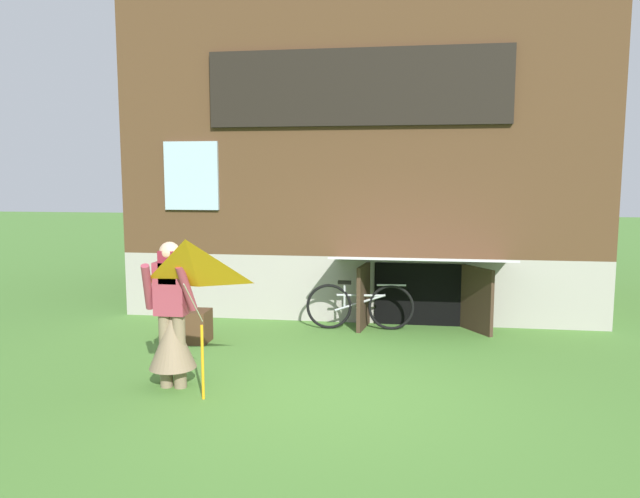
# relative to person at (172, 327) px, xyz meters

# --- Properties ---
(ground_plane) EXTENTS (60.00, 60.00, 0.00)m
(ground_plane) POSITION_rel_person_xyz_m (1.77, 0.22, -0.69)
(ground_plane) COLOR #4C7F33
(log_house) EXTENTS (7.80, 5.83, 5.33)m
(log_house) POSITION_rel_person_xyz_m (1.77, 5.58, 1.98)
(log_house) COLOR #9E998E
(log_house) RESTS_ON ground_plane
(person) EXTENTS (0.61, 0.52, 1.63)m
(person) POSITION_rel_person_xyz_m (0.00, 0.00, 0.00)
(person) COLOR #7F6B51
(person) RESTS_ON ground_plane
(kite) EXTENTS (0.92, 0.89, 1.63)m
(kite) POSITION_rel_person_xyz_m (0.38, -0.51, 0.63)
(kite) COLOR orange
(kite) RESTS_ON ground_plane
(bicycle_silver) EXTENTS (1.65, 0.16, 0.75)m
(bicycle_silver) POSITION_rel_person_xyz_m (1.86, 2.82, -0.32)
(bicycle_silver) COLOR black
(bicycle_silver) RESTS_ON ground_plane
(wooden_crate) EXTENTS (0.47, 0.40, 0.46)m
(wooden_crate) POSITION_rel_person_xyz_m (-0.42, 1.78, -0.46)
(wooden_crate) COLOR #4C331E
(wooden_crate) RESTS_ON ground_plane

